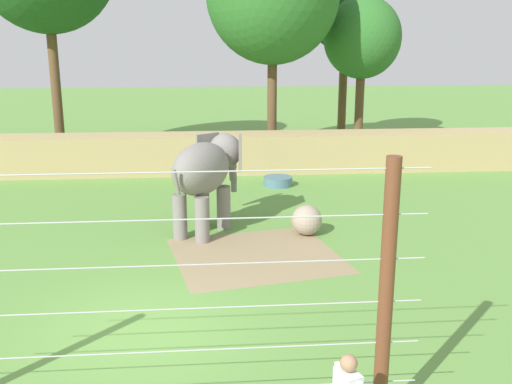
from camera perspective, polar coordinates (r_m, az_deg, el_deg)
The scene contains 9 objects.
ground_plane at distance 11.64m, azimuth -10.84°, elevation -13.40°, with size 120.00×120.00×0.00m, color #609342.
dirt_patch at distance 15.21m, azimuth 0.02°, elevation -6.22°, with size 4.13×3.78×0.01m, color #937F5B.
embankment_wall at distance 24.63m, azimuth -7.69°, elevation 3.74°, with size 36.00×1.80×1.61m, color tan.
elephant at distance 16.73m, azimuth -4.91°, elevation 2.06°, with size 2.52×3.32×2.70m.
enrichment_ball at distance 16.70m, azimuth 4.99°, elevation -2.76°, with size 0.88×0.88×0.88m, color gray.
cable_fence at distance 8.03m, azimuth -13.77°, elevation -11.00°, with size 8.33×0.21×3.99m.
water_tub at distance 22.32m, azimuth 2.17°, elevation 1.08°, with size 1.10×1.10×0.35m.
tree_left_of_centre at distance 30.02m, azimuth 10.37°, elevation 14.58°, with size 3.81×3.81×7.54m.
tree_behind_wall at distance 32.15m, azimuth 8.77°, elevation 17.08°, with size 4.02×4.02×9.03m.
Camera 1 is at (1.29, -10.22, 5.43)m, focal length 40.82 mm.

